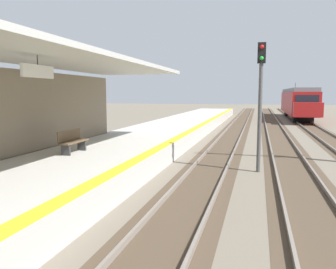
% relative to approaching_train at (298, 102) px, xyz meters
% --- Properties ---
extents(station_platform, '(5.00, 80.00, 0.91)m').
position_rel_approaching_train_xyz_m(station_platform, '(-11.20, -32.91, -1.73)').
color(station_platform, '#B7B5AD').
rests_on(station_platform, ground).
extents(track_pair_nearest_platform, '(2.34, 120.00, 0.16)m').
position_rel_approaching_train_xyz_m(track_pair_nearest_platform, '(-6.80, -28.91, -2.13)').
color(track_pair_nearest_platform, '#4C3D2D').
rests_on(track_pair_nearest_platform, ground).
extents(track_pair_middle, '(2.34, 120.00, 0.16)m').
position_rel_approaching_train_xyz_m(track_pair_middle, '(-3.40, -28.91, -2.13)').
color(track_pair_middle, '#4C3D2D').
rests_on(track_pair_middle, ground).
extents(approaching_train, '(2.93, 19.60, 4.76)m').
position_rel_approaching_train_xyz_m(approaching_train, '(0.00, 0.00, 0.00)').
color(approaching_train, maroon).
rests_on(approaching_train, ground).
extents(rail_signal_post, '(0.32, 0.34, 5.20)m').
position_rel_approaching_train_xyz_m(rail_signal_post, '(-4.82, -32.60, 1.02)').
color(rail_signal_post, '#4C4C4C').
rests_on(rail_signal_post, ground).
extents(platform_bench, '(0.45, 1.60, 0.88)m').
position_rel_approaching_train_xyz_m(platform_bench, '(-11.87, -35.07, -0.80)').
color(platform_bench, brown).
rests_on(platform_bench, station_platform).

